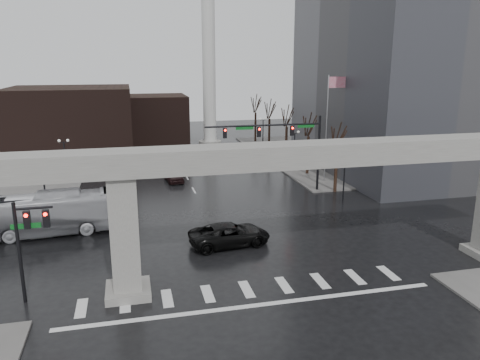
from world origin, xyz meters
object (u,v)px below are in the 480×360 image
Objects in this scene: pickup_truck at (230,234)px; far_car at (174,175)px; signal_mast_arm at (284,138)px; city_bus at (43,214)px.

pickup_truck is 1.40× the size of far_car.
city_bus is (-22.40, -7.04, -4.13)m from signal_mast_arm.
signal_mast_arm is 2.78× the size of far_car.
city_bus reaches higher than pickup_truck.
city_bus is 18.75m from far_car.
far_car is at bearing -42.39° from city_bus.
city_bus is at bearing -135.16° from far_car.
far_car is at bearing 144.66° from signal_mast_arm.
far_car is at bearing -0.28° from pickup_truck.
signal_mast_arm reaches higher than city_bus.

